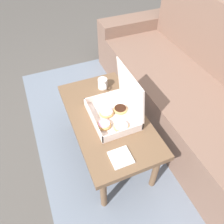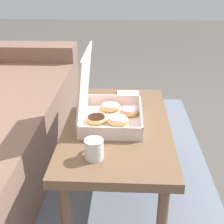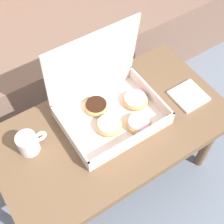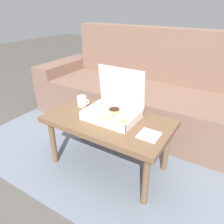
{
  "view_description": "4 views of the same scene",
  "coord_description": "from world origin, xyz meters",
  "views": [
    {
      "loc": [
        0.96,
        -0.4,
        1.57
      ],
      "look_at": [
        0.02,
        -0.01,
        0.49
      ],
      "focal_mm": 35.0,
      "sensor_mm": 36.0,
      "label": 1
    },
    {
      "loc": [
        -1.34,
        -0.07,
        1.13
      ],
      "look_at": [
        0.02,
        -0.01,
        0.49
      ],
      "focal_mm": 50.0,
      "sensor_mm": 36.0,
      "label": 2
    },
    {
      "loc": [
        -0.35,
        -0.57,
        1.45
      ],
      "look_at": [
        0.02,
        -0.01,
        0.49
      ],
      "focal_mm": 50.0,
      "sensor_mm": 36.0,
      "label": 3
    },
    {
      "loc": [
        0.76,
        -1.2,
        1.2
      ],
      "look_at": [
        0.02,
        -0.01,
        0.49
      ],
      "focal_mm": 35.0,
      "sensor_mm": 36.0,
      "label": 4
    }
  ],
  "objects": [
    {
      "name": "ground_plane",
      "position": [
        0.0,
        0.0,
        0.0
      ],
      "size": [
        12.0,
        12.0,
        0.0
      ],
      "primitive_type": "plane",
      "color": "#514C47"
    },
    {
      "name": "coffee_mug",
      "position": [
        -0.3,
        0.05,
        0.48
      ],
      "size": [
        0.11,
        0.07,
        0.08
      ],
      "color": "white",
      "rests_on": "coffee_table"
    },
    {
      "name": "coffee_table",
      "position": [
        0.0,
        -0.03,
        0.39
      ],
      "size": [
        0.92,
        0.5,
        0.44
      ],
      "color": "brown",
      "rests_on": "ground_plane"
    },
    {
      "name": "area_rug",
      "position": [
        0.0,
        0.3,
        0.01
      ],
      "size": [
        2.66,
        1.76,
        0.01
      ],
      "primitive_type": "cube",
      "color": "slate",
      "rests_on": "ground_plane"
    },
    {
      "name": "pastry_box",
      "position": [
        0.03,
        0.02,
        0.5
      ],
      "size": [
        0.38,
        0.29,
        0.35
      ],
      "color": "silver",
      "rests_on": "coffee_table"
    },
    {
      "name": "napkin_stack",
      "position": [
        0.34,
        -0.08,
        0.44
      ],
      "size": [
        0.13,
        0.13,
        0.01
      ],
      "color": "white",
      "rests_on": "coffee_table"
    },
    {
      "name": "couch",
      "position": [
        0.0,
        0.82,
        0.32
      ],
      "size": [
        2.54,
        0.83,
        0.97
      ],
      "color": "#7A5B4C",
      "rests_on": "ground_plane"
    }
  ]
}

